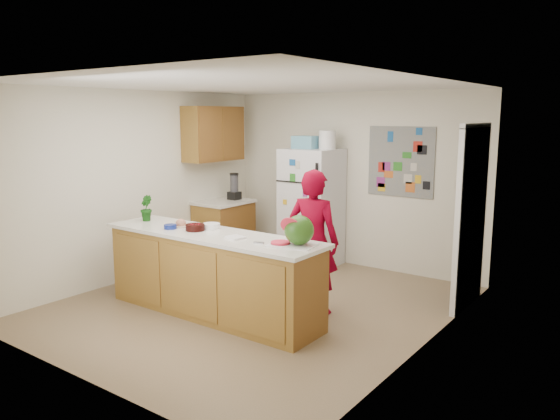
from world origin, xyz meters
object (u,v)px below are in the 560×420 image
Objects in this scene: watermelon at (299,230)px; cherry_bowl at (195,227)px; person at (313,242)px; refrigerator at (312,207)px.

cherry_bowl is at bearing -176.46° from watermelon.
person reaches higher than watermelon.
cherry_bowl is (-1.33, -0.08, -0.12)m from watermelon.
refrigerator reaches higher than person.
person is at bearing -56.56° from refrigerator.
cherry_bowl is at bearing -89.47° from refrigerator.
person is 5.52× the size of watermelon.
watermelon is at bearing 3.54° from cherry_bowl.
cherry_bowl is (-1.07, -0.73, 0.15)m from person.
refrigerator is 2.39m from cherry_bowl.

